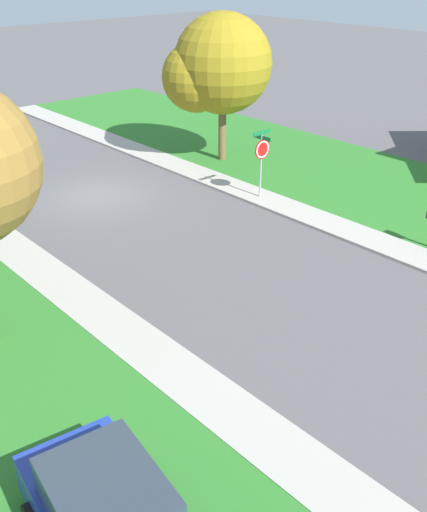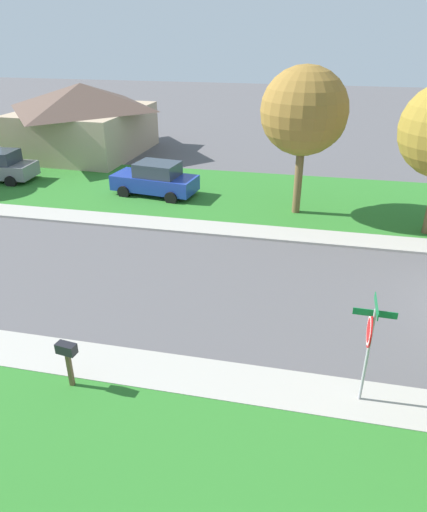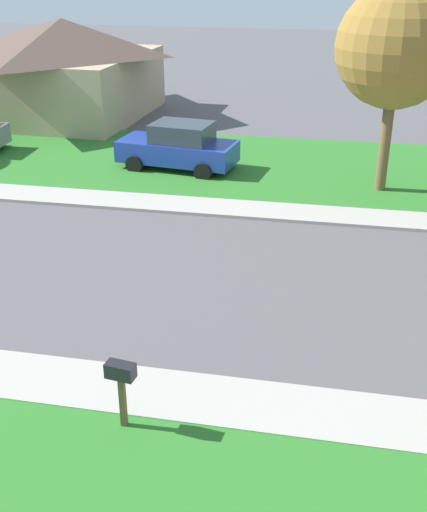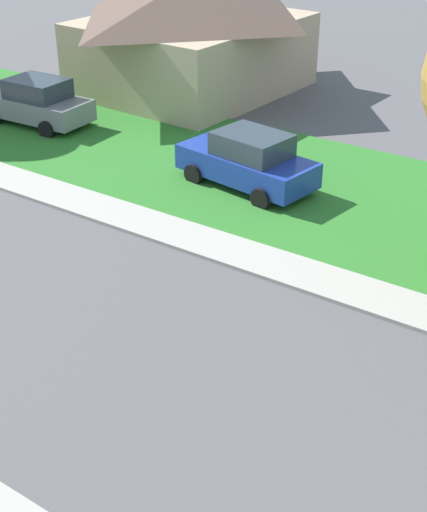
{
  "view_description": "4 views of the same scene",
  "coord_description": "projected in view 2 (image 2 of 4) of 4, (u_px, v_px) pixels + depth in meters",
  "views": [
    {
      "loc": [
        11.36,
        19.57,
        8.78
      ],
      "look_at": [
        1.85,
        9.08,
        1.4
      ],
      "focal_mm": 41.03,
      "sensor_mm": 36.0,
      "label": 1
    },
    {
      "loc": [
        -13.51,
        6.26,
        8.03
      ],
      "look_at": [
        -0.57,
        9.04,
        1.4
      ],
      "focal_mm": 32.62,
      "sensor_mm": 36.0,
      "label": 2
    },
    {
      "loc": [
        -13.53,
        8.44,
        7.19
      ],
      "look_at": [
        -1.59,
        10.77,
        1.4
      ],
      "focal_mm": 44.2,
      "sensor_mm": 36.0,
      "label": 3
    },
    {
      "loc": [
        -9.12,
        3.22,
        9.05
      ],
      "look_at": [
        2.21,
        11.01,
        1.4
      ],
      "focal_mm": 51.5,
      "sensor_mm": 36.0,
      "label": 4
    }
  ],
  "objects": [
    {
      "name": "sidewalk_west",
      "position": [
        72.0,
        359.0,
        12.36
      ],
      "size": [
        1.4,
        56.0,
        0.1
      ],
      "primitive_type": "cube",
      "color": "#ADA89E",
      "rests_on": "ground"
    },
    {
      "name": "mailbox",
      "position": [
        67.0,
        354.0,
        11.02
      ],
      "size": [
        0.31,
        0.51,
        1.31
      ],
      "color": "brown",
      "rests_on": "ground"
    },
    {
      "name": "house_right_setback",
      "position": [
        84.0,
        118.0,
        31.06
      ],
      "size": [
        9.37,
        8.23,
        4.6
      ],
      "color": "tan",
      "rests_on": "ground"
    },
    {
      "name": "car_blue_kerbside_mid",
      "position": [
        155.0,
        179.0,
        23.84
      ],
      "size": [
        2.49,
        4.51,
        1.76
      ],
      "color": "#1E389E",
      "rests_on": "ground"
    },
    {
      "name": "sidewalk_east",
      "position": [
        173.0,
        225.0,
        20.57
      ],
      "size": [
        1.4,
        56.0,
        0.1
      ],
      "primitive_type": "cube",
      "color": "#ADA89E",
      "rests_on": "ground"
    },
    {
      "name": "lawn_east",
      "position": [
        199.0,
        192.0,
        24.69
      ],
      "size": [
        8.0,
        56.0,
        0.08
      ],
      "primitive_type": "cube",
      "color": "#2D7528",
      "rests_on": "ground"
    },
    {
      "name": "stop_sign_far_corner",
      "position": [
        369.0,
        337.0,
        10.18
      ],
      "size": [
        0.92,
        0.92,
        2.77
      ],
      "color": "#9E9EA3",
      "rests_on": "ground"
    },
    {
      "name": "tree_sidewalk_mid",
      "position": [
        307.0,
        114.0,
        20.09
      ],
      "size": [
        4.05,
        3.77,
        6.57
      ],
      "color": "brown",
      "rests_on": "ground"
    }
  ]
}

